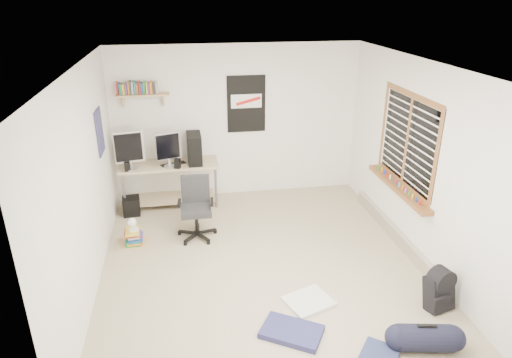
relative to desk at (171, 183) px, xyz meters
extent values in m
cube|color=gray|center=(1.13, -2.00, -0.37)|extent=(4.00, 4.50, 0.01)
cube|color=white|center=(1.13, -2.00, 2.14)|extent=(4.00, 4.50, 0.01)
cube|color=silver|center=(1.13, 0.25, 0.89)|extent=(4.00, 0.01, 2.50)
cube|color=silver|center=(-0.87, -2.00, 0.89)|extent=(0.01, 4.50, 2.50)
cube|color=silver|center=(3.14, -2.00, 0.89)|extent=(0.01, 4.50, 2.50)
cube|color=beige|center=(0.00, 0.00, 0.00)|extent=(1.56, 0.73, 0.70)
cube|color=#B0AFB5|center=(-0.57, -0.21, 0.58)|extent=(0.45, 0.20, 0.49)
cube|color=#A0A0A5|center=(0.01, -0.20, 0.55)|extent=(0.41, 0.21, 0.44)
cube|color=black|center=(0.41, -0.06, 0.58)|extent=(0.22, 0.46, 0.48)
cube|color=black|center=(0.06, -0.09, 0.35)|extent=(0.42, 0.27, 0.02)
cube|color=black|center=(-0.62, -0.27, 0.42)|extent=(0.08, 0.08, 0.16)
cube|color=black|center=(0.13, -0.28, 0.42)|extent=(0.11, 0.11, 0.16)
cube|color=#252527|center=(0.35, -1.18, 0.12)|extent=(0.62, 0.62, 0.88)
cube|color=tan|center=(-0.32, 0.14, 1.42)|extent=(0.80, 0.22, 0.24)
cube|color=black|center=(1.28, 0.23, 1.19)|extent=(0.62, 0.03, 0.92)
cube|color=navy|center=(-0.85, -0.80, 1.14)|extent=(0.02, 0.42, 0.60)
cube|color=brown|center=(3.08, -1.70, 1.08)|extent=(0.10, 1.50, 1.26)
cube|color=#B7B2A8|center=(3.09, -1.70, -0.28)|extent=(0.08, 2.50, 0.18)
cube|color=black|center=(2.88, -3.20, -0.16)|extent=(0.35, 0.31, 0.40)
cylinder|color=black|center=(2.43, -3.76, -0.22)|extent=(0.31, 0.31, 0.52)
cube|color=silver|center=(1.51, -2.89, -0.34)|extent=(0.61, 0.56, 0.04)
cube|color=#232551|center=(1.20, -3.34, -0.33)|extent=(0.71, 0.64, 0.07)
cube|color=navy|center=(1.92, -3.83, -0.34)|extent=(0.53, 0.55, 0.06)
cube|color=brown|center=(-0.52, -1.23, -0.21)|extent=(0.47, 0.39, 0.32)
cube|color=silver|center=(-0.50, -1.25, 0.02)|extent=(0.18, 0.24, 0.22)
cube|color=black|center=(-0.62, -0.30, -0.22)|extent=(0.27, 0.27, 0.28)
camera|label=1|loc=(0.22, -6.92, 2.90)|focal=32.00mm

